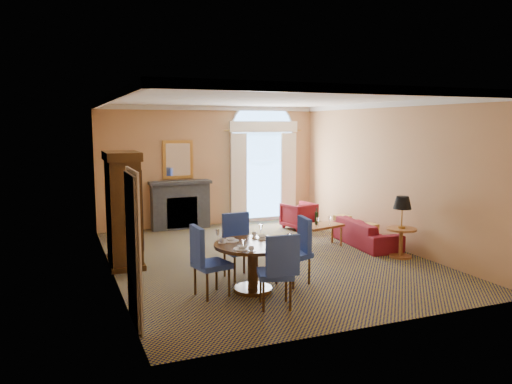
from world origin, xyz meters
name	(u,v)px	position (x,y,z in m)	size (l,w,h in m)	color
ground	(265,258)	(0.00, 0.00, 0.00)	(7.50, 7.50, 0.00)	#13133C
room_envelope	(252,134)	(-0.03, 0.67, 2.51)	(6.04, 7.52, 3.45)	tan
armoire	(123,211)	(-2.72, 0.55, 1.06)	(0.63, 1.12, 2.20)	#341E0B
dining_table	(253,256)	(-0.99, -1.80, 0.59)	(1.27, 1.27, 1.00)	#341E0B
dining_chair_north	(238,241)	(-0.93, -0.93, 0.65)	(0.57, 0.57, 1.13)	#254095
dining_chair_south	(279,267)	(-0.93, -2.69, 0.65)	(0.63, 0.63, 1.13)	#254095
dining_chair_east	(298,246)	(-0.11, -1.70, 0.65)	(0.65, 0.65, 1.13)	#254095
dining_chair_west	(205,257)	(-1.78, -1.75, 0.65)	(0.60, 0.60, 1.13)	#254095
sofa	(366,233)	(2.55, 0.18, 0.29)	(1.95, 0.76, 0.57)	maroon
armchair	(299,216)	(1.96, 2.37, 0.34)	(0.74, 0.76, 0.69)	maroon
coffee_table	(321,226)	(1.56, 0.48, 0.45)	(1.06, 0.75, 0.86)	#9B5C2E
side_table	(402,219)	(2.60, -0.99, 0.79)	(0.61, 0.61, 1.24)	#9B5C2E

